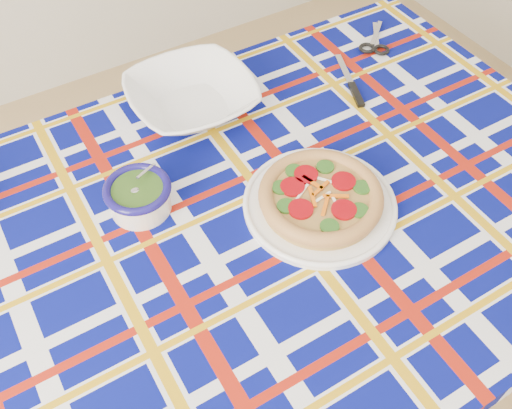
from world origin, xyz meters
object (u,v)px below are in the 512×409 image
main_focaccia_plate (321,197)px  serving_bowl (192,97)px  dining_table (239,249)px  pesto_bowl (138,195)px

main_focaccia_plate → serving_bowl: serving_bowl is taller
dining_table → serving_bowl: serving_bowl is taller
dining_table → serving_bowl: 0.39m
dining_table → pesto_bowl: pesto_bowl is taller
main_focaccia_plate → serving_bowl: (-0.08, 0.41, 0.00)m
dining_table → pesto_bowl: 0.24m
main_focaccia_plate → serving_bowl: bearing=101.6°
dining_table → serving_bowl: (0.09, 0.37, 0.12)m
dining_table → main_focaccia_plate: main_focaccia_plate is taller
dining_table → main_focaccia_plate: size_ratio=5.00×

